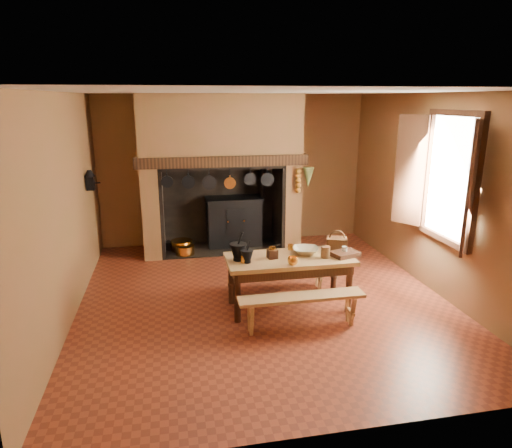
% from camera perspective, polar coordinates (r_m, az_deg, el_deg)
% --- Properties ---
extents(floor, '(5.50, 5.50, 0.00)m').
position_cam_1_polar(floor, '(6.52, 0.86, -9.21)').
color(floor, maroon).
rests_on(floor, ground).
extents(ceiling, '(5.50, 5.50, 0.00)m').
position_cam_1_polar(ceiling, '(5.93, 0.98, 16.22)').
color(ceiling, silver).
rests_on(ceiling, back_wall).
extents(back_wall, '(5.00, 0.02, 2.80)m').
position_cam_1_polar(back_wall, '(8.73, -2.82, 6.74)').
color(back_wall, brown).
rests_on(back_wall, floor).
extents(wall_left, '(0.02, 5.50, 2.80)m').
position_cam_1_polar(wall_left, '(6.08, -22.82, 1.68)').
color(wall_left, brown).
rests_on(wall_left, floor).
extents(wall_right, '(0.02, 5.50, 2.80)m').
position_cam_1_polar(wall_right, '(7.02, 21.37, 3.53)').
color(wall_right, brown).
rests_on(wall_right, floor).
extents(wall_front, '(5.00, 0.02, 2.80)m').
position_cam_1_polar(wall_front, '(3.54, 10.17, -6.73)').
color(wall_front, brown).
rests_on(wall_front, floor).
extents(chimney_breast, '(2.95, 0.96, 2.80)m').
position_cam_1_polar(chimney_breast, '(8.21, -4.51, 9.05)').
color(chimney_breast, brown).
rests_on(chimney_breast, floor).
extents(iron_range, '(1.12, 0.55, 1.60)m').
position_cam_1_polar(iron_range, '(8.62, -2.73, 0.41)').
color(iron_range, black).
rests_on(iron_range, floor).
extents(hearth_pans, '(0.51, 0.62, 0.20)m').
position_cam_1_polar(hearth_pans, '(8.44, -9.26, -2.89)').
color(hearth_pans, gold).
rests_on(hearth_pans, floor).
extents(hanging_pans, '(1.92, 0.29, 0.27)m').
position_cam_1_polar(hanging_pans, '(7.78, -4.30, 5.34)').
color(hanging_pans, black).
rests_on(hanging_pans, chimney_breast).
extents(onion_string, '(0.12, 0.10, 0.46)m').
position_cam_1_polar(onion_string, '(8.03, 5.30, 5.41)').
color(onion_string, '#A3681E').
rests_on(onion_string, chimney_breast).
extents(herb_bunch, '(0.20, 0.20, 0.35)m').
position_cam_1_polar(herb_bunch, '(8.07, 6.54, 5.79)').
color(herb_bunch, '#57612E').
rests_on(herb_bunch, chimney_breast).
extents(window, '(0.39, 1.75, 1.76)m').
position_cam_1_polar(window, '(6.55, 22.33, 5.33)').
color(window, white).
rests_on(window, wall_right).
extents(wall_coffee_mill, '(0.23, 0.16, 0.31)m').
position_cam_1_polar(wall_coffee_mill, '(7.54, -20.04, 5.33)').
color(wall_coffee_mill, black).
rests_on(wall_coffee_mill, wall_left).
extents(work_table, '(1.65, 0.74, 0.72)m').
position_cam_1_polar(work_table, '(6.03, 4.18, -5.15)').
color(work_table, '#A48A4B').
rests_on(work_table, floor).
extents(bench_front, '(1.54, 0.27, 0.43)m').
position_cam_1_polar(bench_front, '(5.61, 5.71, -9.89)').
color(bench_front, '#A48A4B').
rests_on(bench_front, floor).
extents(bench_back, '(1.49, 0.26, 0.42)m').
position_cam_1_polar(bench_back, '(6.63, 2.89, -5.86)').
color(bench_back, '#A48A4B').
rests_on(bench_back, floor).
extents(mortar_large, '(0.22, 0.22, 0.38)m').
position_cam_1_polar(mortar_large, '(5.82, -2.23, -3.39)').
color(mortar_large, black).
rests_on(mortar_large, work_table).
extents(mortar_small, '(0.17, 0.17, 0.29)m').
position_cam_1_polar(mortar_small, '(5.74, -1.13, -3.96)').
color(mortar_small, black).
rests_on(mortar_small, work_table).
extents(coffee_grinder, '(0.17, 0.14, 0.19)m').
position_cam_1_polar(coffee_grinder, '(5.91, 2.06, -3.63)').
color(coffee_grinder, '#341C10').
rests_on(coffee_grinder, work_table).
extents(brass_mug_a, '(0.11, 0.11, 0.10)m').
position_cam_1_polar(brass_mug_a, '(5.77, -1.49, -4.36)').
color(brass_mug_a, gold).
rests_on(brass_mug_a, work_table).
extents(brass_mug_b, '(0.08, 0.08, 0.08)m').
position_cam_1_polar(brass_mug_b, '(6.26, 4.32, -2.88)').
color(brass_mug_b, gold).
rests_on(brass_mug_b, work_table).
extents(mixing_bowl, '(0.41, 0.41, 0.08)m').
position_cam_1_polar(mixing_bowl, '(6.13, 6.22, -3.31)').
color(mixing_bowl, beige).
rests_on(mixing_bowl, work_table).
extents(stoneware_crock, '(0.16, 0.16, 0.15)m').
position_cam_1_polar(stoneware_crock, '(6.00, 8.67, -3.47)').
color(stoneware_crock, '#54351F').
rests_on(stoneware_crock, work_table).
extents(glass_jar, '(0.09, 0.09, 0.12)m').
position_cam_1_polar(glass_jar, '(6.13, 10.99, -3.33)').
color(glass_jar, beige).
rests_on(glass_jar, work_table).
extents(wicker_basket, '(0.33, 0.29, 0.27)m').
position_cam_1_polar(wicker_basket, '(6.37, 10.06, -2.32)').
color(wicker_basket, '#502C18').
rests_on(wicker_basket, work_table).
extents(wooden_tray, '(0.41, 0.35, 0.06)m').
position_cam_1_polar(wooden_tray, '(6.12, 11.04, -3.67)').
color(wooden_tray, '#341C10').
rests_on(wooden_tray, work_table).
extents(brass_cup, '(0.15, 0.15, 0.10)m').
position_cam_1_polar(brass_cup, '(5.70, 4.62, -4.63)').
color(brass_cup, gold).
rests_on(brass_cup, work_table).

